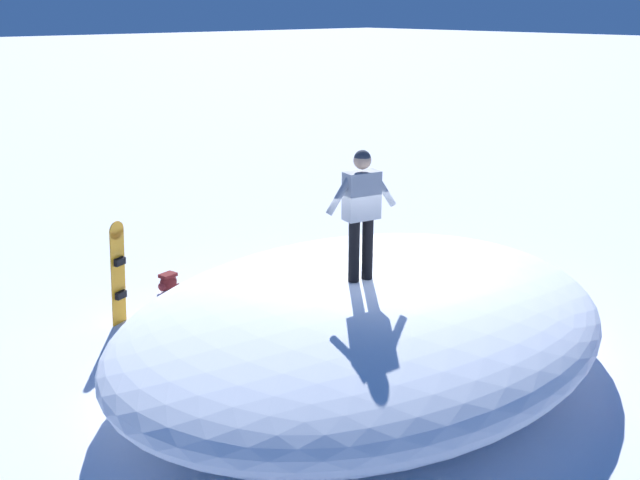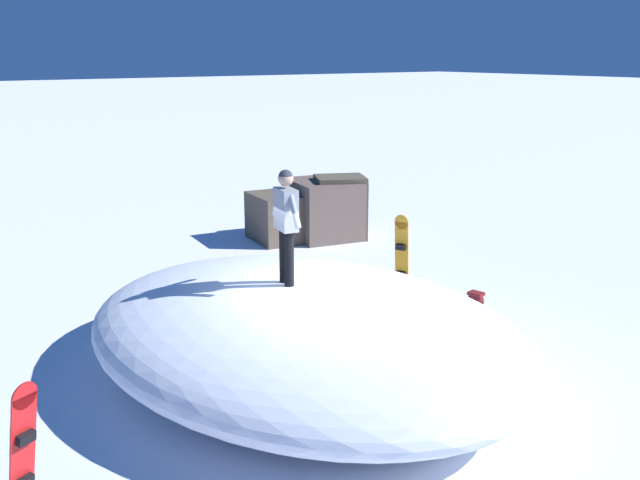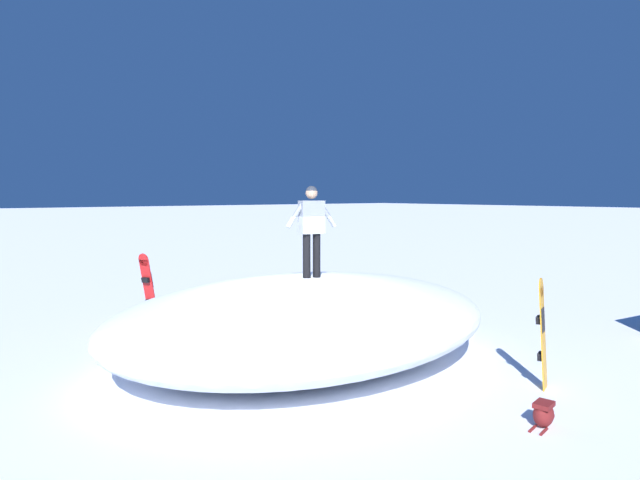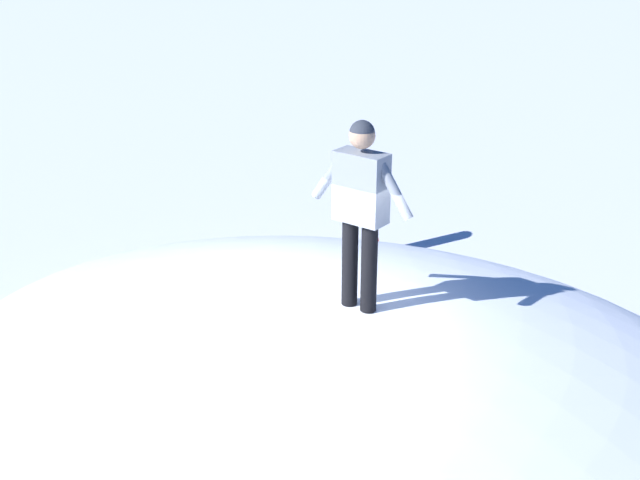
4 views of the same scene
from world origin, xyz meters
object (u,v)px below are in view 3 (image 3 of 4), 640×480
object	(u,v)px
snowboard_primary_upright	(542,331)
backpack_near	(544,414)
snowboard_secondary_upright	(148,287)
snowboarder_standing	(312,223)

from	to	relation	value
snowboard_primary_upright	backpack_near	xyz separation A→B (m)	(1.24, 0.76, -0.70)
snowboard_secondary_upright	snowboard_primary_upright	bearing A→B (deg)	111.74
snowboard_primary_upright	snowboarder_standing	bearing A→B (deg)	-66.70
snowboard_primary_upright	backpack_near	bearing A→B (deg)	31.39
snowboard_secondary_upright	backpack_near	world-z (taller)	snowboard_secondary_upright
snowboarder_standing	snowboard_primary_upright	xyz separation A→B (m)	(-1.56, 3.62, -1.51)
snowboard_primary_upright	backpack_near	distance (m)	1.61
backpack_near	snowboard_primary_upright	bearing A→B (deg)	-148.61
snowboard_primary_upright	snowboard_secondary_upright	xyz separation A→B (m)	(3.08, -7.73, -0.04)
snowboard_primary_upright	snowboard_secondary_upright	size ratio (longest dim) A/B	1.05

